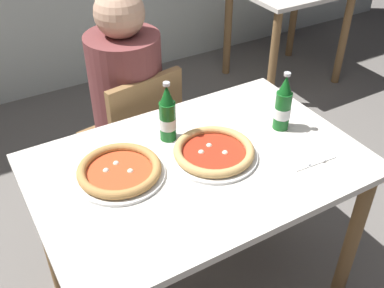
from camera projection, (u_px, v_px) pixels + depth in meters
ground_plane at (197, 288)px, 2.11m from camera, size 8.00×8.00×0.00m
dining_table_main at (199, 185)px, 1.73m from camera, size 1.20×0.80×0.75m
chair_behind_table at (137, 137)px, 2.25m from camera, size 0.46×0.46×0.85m
diner_seated at (129, 116)px, 2.22m from camera, size 0.34×0.34×1.21m
dining_table_background at (288, 7)px, 3.43m from camera, size 0.80×0.70×0.75m
pizza_margherita_near at (214, 153)px, 1.68m from camera, size 0.33×0.33×0.04m
pizza_marinara_far at (119, 171)px, 1.59m from camera, size 0.32×0.32×0.04m
beer_bottle_left at (283, 105)px, 1.79m from camera, size 0.07×0.07×0.25m
beer_bottle_center at (168, 116)px, 1.73m from camera, size 0.07×0.07×0.25m
napkin_with_cutlery at (301, 151)px, 1.72m from camera, size 0.19×0.19×0.01m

